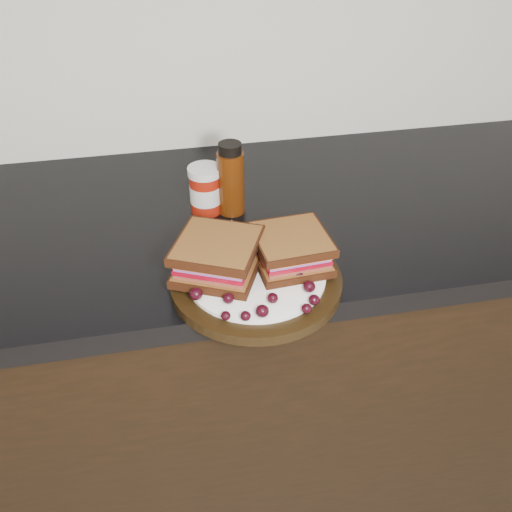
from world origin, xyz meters
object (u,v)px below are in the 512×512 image
Objects in this scene: plate at (256,281)px; condiment_jar at (205,190)px; sandwich_left at (217,256)px; oil_bottle at (231,178)px.

condiment_jar is (-0.05, 0.25, 0.04)m from plate.
sandwich_left is 1.35× the size of condiment_jar.
plate is at bearing -78.52° from condiment_jar.
oil_bottle reaches higher than condiment_jar.
oil_bottle is (0.05, -0.01, 0.02)m from condiment_jar.
oil_bottle is (0.06, 0.22, 0.02)m from sandwich_left.
plate is at bearing -89.59° from oil_bottle.
oil_bottle reaches higher than plate.
condiment_jar is at bearing 101.48° from plate.
plate is 0.25m from condiment_jar.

